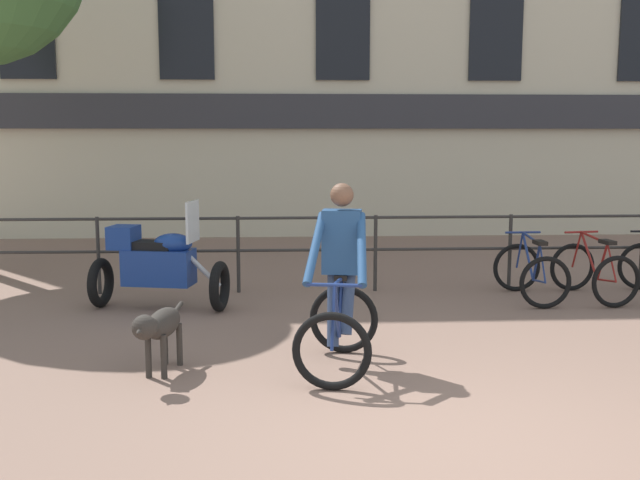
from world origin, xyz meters
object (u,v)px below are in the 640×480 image
at_px(cyclist_with_bike, 340,286).
at_px(dog, 159,327).
at_px(parked_motorcycle, 158,264).
at_px(parked_bicycle_mid_left, 593,272).
at_px(parked_bicycle_near_lamp, 531,273).

bearing_deg(cyclist_with_bike, dog, -163.36).
bearing_deg(dog, parked_motorcycle, 112.11).
relative_size(parked_motorcycle, parked_bicycle_mid_left, 1.46).
bearing_deg(parked_motorcycle, parked_bicycle_near_lamp, -75.15).
xyz_separation_m(parked_motorcycle, parked_bicycle_mid_left, (5.60, 0.28, -0.20)).
height_order(dog, parked_bicycle_mid_left, parked_bicycle_mid_left).
bearing_deg(parked_motorcycle, parked_bicycle_mid_left, -75.64).
distance_m(parked_bicycle_near_lamp, parked_bicycle_mid_left, 0.84).
distance_m(parked_motorcycle, parked_bicycle_mid_left, 5.61).
distance_m(dog, parked_motorcycle, 2.61).
bearing_deg(parked_motorcycle, cyclist_with_bike, -127.76).
xyz_separation_m(dog, parked_bicycle_mid_left, (5.18, 2.85, -0.09)).
distance_m(dog, parked_bicycle_mid_left, 5.91).
bearing_deg(parked_bicycle_mid_left, parked_motorcycle, -5.06).
bearing_deg(parked_bicycle_near_lamp, dog, 31.86).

